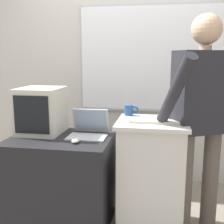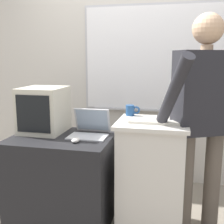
{
  "view_description": "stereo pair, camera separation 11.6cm",
  "coord_description": "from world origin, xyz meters",
  "px_view_note": "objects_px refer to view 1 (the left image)",
  "views": [
    {
      "loc": [
        0.35,
        -1.87,
        1.41
      ],
      "look_at": [
        -0.02,
        0.26,
        1.0
      ],
      "focal_mm": 45.0,
      "sensor_mm": 36.0,
      "label": 1
    },
    {
      "loc": [
        0.47,
        -1.85,
        1.41
      ],
      "look_at": [
        -0.02,
        0.26,
        1.0
      ],
      "focal_mm": 45.0,
      "sensor_mm": 36.0,
      "label": 2
    }
  ],
  "objects_px": {
    "person_presenter": "(202,110)",
    "coffee_mug": "(129,110)",
    "laptop": "(89,127)",
    "computer_mouse_by_laptop": "(76,141)",
    "lectern_podium": "(151,175)",
    "wireless_keyboard": "(155,122)",
    "crt_monitor": "(41,111)",
    "side_desk": "(62,179)"
  },
  "relations": [
    {
      "from": "person_presenter",
      "to": "coffee_mug",
      "type": "relative_size",
      "value": 14.05
    },
    {
      "from": "laptop",
      "to": "computer_mouse_by_laptop",
      "type": "distance_m",
      "value": 0.25
    },
    {
      "from": "lectern_podium",
      "to": "wireless_keyboard",
      "type": "bearing_deg",
      "value": -72.58
    },
    {
      "from": "lectern_podium",
      "to": "wireless_keyboard",
      "type": "distance_m",
      "value": 0.47
    },
    {
      "from": "wireless_keyboard",
      "to": "crt_monitor",
      "type": "bearing_deg",
      "value": 171.46
    },
    {
      "from": "wireless_keyboard",
      "to": "crt_monitor",
      "type": "xyz_separation_m",
      "value": [
        -0.99,
        0.15,
        0.03
      ]
    },
    {
      "from": "person_presenter",
      "to": "laptop",
      "type": "xyz_separation_m",
      "value": [
        -0.91,
        0.04,
        -0.19
      ]
    },
    {
      "from": "wireless_keyboard",
      "to": "crt_monitor",
      "type": "relative_size",
      "value": 0.98
    },
    {
      "from": "computer_mouse_by_laptop",
      "to": "coffee_mug",
      "type": "height_order",
      "value": "coffee_mug"
    },
    {
      "from": "side_desk",
      "to": "person_presenter",
      "type": "relative_size",
      "value": 0.49
    },
    {
      "from": "computer_mouse_by_laptop",
      "to": "coffee_mug",
      "type": "distance_m",
      "value": 0.55
    },
    {
      "from": "lectern_podium",
      "to": "crt_monitor",
      "type": "height_order",
      "value": "crt_monitor"
    },
    {
      "from": "side_desk",
      "to": "wireless_keyboard",
      "type": "xyz_separation_m",
      "value": [
        0.78,
        -0.04,
        0.55
      ]
    },
    {
      "from": "side_desk",
      "to": "person_presenter",
      "type": "xyz_separation_m",
      "value": [
        1.13,
        0.06,
        0.64
      ]
    },
    {
      "from": "wireless_keyboard",
      "to": "side_desk",
      "type": "bearing_deg",
      "value": 177.16
    },
    {
      "from": "side_desk",
      "to": "crt_monitor",
      "type": "distance_m",
      "value": 0.63
    },
    {
      "from": "laptop",
      "to": "coffee_mug",
      "type": "bearing_deg",
      "value": 18.97
    },
    {
      "from": "wireless_keyboard",
      "to": "computer_mouse_by_laptop",
      "type": "relative_size",
      "value": 3.93
    },
    {
      "from": "lectern_podium",
      "to": "laptop",
      "type": "xyz_separation_m",
      "value": [
        -0.54,
        0.08,
        0.37
      ]
    },
    {
      "from": "person_presenter",
      "to": "coffee_mug",
      "type": "bearing_deg",
      "value": 139.45
    },
    {
      "from": "person_presenter",
      "to": "wireless_keyboard",
      "type": "height_order",
      "value": "person_presenter"
    },
    {
      "from": "laptop",
      "to": "coffee_mug",
      "type": "xyz_separation_m",
      "value": [
        0.33,
        0.11,
        0.14
      ]
    },
    {
      "from": "side_desk",
      "to": "person_presenter",
      "type": "distance_m",
      "value": 1.3
    },
    {
      "from": "person_presenter",
      "to": "side_desk",
      "type": "bearing_deg",
      "value": 157.28
    },
    {
      "from": "wireless_keyboard",
      "to": "computer_mouse_by_laptop",
      "type": "xyz_separation_m",
      "value": [
        -0.61,
        -0.1,
        -0.16
      ]
    },
    {
      "from": "lectern_podium",
      "to": "crt_monitor",
      "type": "xyz_separation_m",
      "value": [
        -0.97,
        0.08,
        0.5
      ]
    },
    {
      "from": "side_desk",
      "to": "computer_mouse_by_laptop",
      "type": "relative_size",
      "value": 8.48
    },
    {
      "from": "crt_monitor",
      "to": "side_desk",
      "type": "bearing_deg",
      "value": -27.34
    },
    {
      "from": "computer_mouse_by_laptop",
      "to": "coffee_mug",
      "type": "bearing_deg",
      "value": 42.51
    },
    {
      "from": "side_desk",
      "to": "person_presenter",
      "type": "height_order",
      "value": "person_presenter"
    },
    {
      "from": "person_presenter",
      "to": "computer_mouse_by_laptop",
      "type": "xyz_separation_m",
      "value": [
        -0.96,
        -0.2,
        -0.24
      ]
    },
    {
      "from": "computer_mouse_by_laptop",
      "to": "laptop",
      "type": "bearing_deg",
      "value": 78.04
    },
    {
      "from": "crt_monitor",
      "to": "wireless_keyboard",
      "type": "bearing_deg",
      "value": -8.54
    },
    {
      "from": "person_presenter",
      "to": "crt_monitor",
      "type": "height_order",
      "value": "person_presenter"
    },
    {
      "from": "lectern_podium",
      "to": "person_presenter",
      "type": "xyz_separation_m",
      "value": [
        0.38,
        0.04,
        0.55
      ]
    },
    {
      "from": "laptop",
      "to": "crt_monitor",
      "type": "xyz_separation_m",
      "value": [
        -0.43,
        0.01,
        0.13
      ]
    },
    {
      "from": "laptop",
      "to": "coffee_mug",
      "type": "height_order",
      "value": "coffee_mug"
    },
    {
      "from": "lectern_podium",
      "to": "coffee_mug",
      "type": "xyz_separation_m",
      "value": [
        -0.2,
        0.19,
        0.51
      ]
    },
    {
      "from": "computer_mouse_by_laptop",
      "to": "lectern_podium",
      "type": "bearing_deg",
      "value": 15.32
    },
    {
      "from": "wireless_keyboard",
      "to": "crt_monitor",
      "type": "distance_m",
      "value": 1.0
    },
    {
      "from": "laptop",
      "to": "lectern_podium",
      "type": "bearing_deg",
      "value": -8.02
    },
    {
      "from": "laptop",
      "to": "wireless_keyboard",
      "type": "height_order",
      "value": "laptop"
    }
  ]
}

